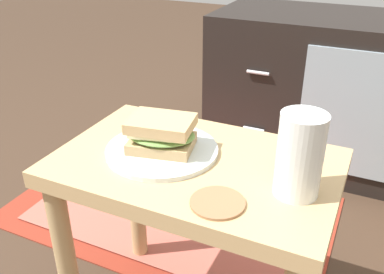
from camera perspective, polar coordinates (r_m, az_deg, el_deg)
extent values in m
cube|color=tan|center=(0.85, 0.47, -4.12)|extent=(0.56, 0.36, 0.04)
cylinder|color=tan|center=(1.01, -16.48, -15.95)|extent=(0.04, 0.04, 0.43)
cylinder|color=tan|center=(1.19, -7.50, -7.60)|extent=(0.04, 0.04, 0.43)
cylinder|color=tan|center=(1.06, 16.45, -13.84)|extent=(0.04, 0.04, 0.43)
cube|color=black|center=(1.73, 19.27, 5.54)|extent=(0.96, 0.44, 0.58)
cube|color=#8C9EA8|center=(1.51, 22.66, 2.24)|extent=(0.45, 0.01, 0.44)
cylinder|color=silver|center=(1.52, 8.84, 8.52)|extent=(0.08, 0.01, 0.01)
cylinder|color=silver|center=(1.60, 8.28, 1.05)|extent=(0.08, 0.01, 0.01)
cube|color=maroon|center=(1.47, -2.89, -9.67)|extent=(1.06, 0.64, 0.01)
cube|color=#BA5B4C|center=(1.47, -2.90, -9.53)|extent=(0.87, 0.52, 0.00)
cylinder|color=silver|center=(0.87, -4.15, -1.86)|extent=(0.23, 0.23, 0.01)
cube|color=tan|center=(0.86, -4.19, -0.93)|extent=(0.14, 0.12, 0.02)
ellipsoid|color=#729E4C|center=(0.85, -4.23, 0.19)|extent=(0.16, 0.13, 0.02)
cube|color=beige|center=(0.85, -4.26, 0.85)|extent=(0.13, 0.11, 0.01)
cube|color=tan|center=(0.84, -4.29, 1.70)|extent=(0.14, 0.11, 0.02)
cylinder|color=silver|center=(0.73, 14.27, -2.39)|extent=(0.08, 0.08, 0.15)
cylinder|color=#B26014|center=(0.74, 14.15, -3.29)|extent=(0.07, 0.07, 0.12)
cylinder|color=white|center=(0.71, 14.73, 1.14)|extent=(0.07, 0.07, 0.01)
cylinder|color=#996B47|center=(0.72, 3.44, -8.78)|extent=(0.09, 0.09, 0.01)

